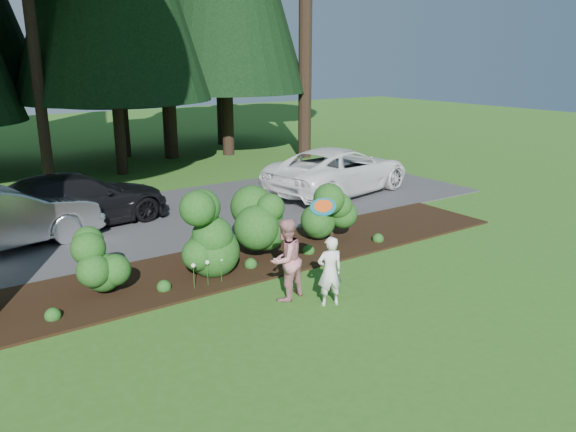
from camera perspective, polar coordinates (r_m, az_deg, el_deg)
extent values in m
plane|color=#30631C|center=(9.59, 0.15, -11.47)|extent=(80.00, 80.00, 0.00)
cube|color=black|center=(12.16, -8.65, -5.41)|extent=(16.00, 2.50, 0.05)
cube|color=#38383A|center=(15.91, -15.44, -0.68)|extent=(22.00, 6.00, 0.03)
sphere|color=#214716|center=(11.23, -17.88, -4.39)|extent=(1.08, 1.08, 1.08)
cylinder|color=black|center=(11.42, -17.66, -6.79)|extent=(0.08, 0.08, 0.30)
sphere|color=#214716|center=(11.56, -9.18, -1.78)|extent=(1.35, 1.35, 1.35)
cylinder|color=black|center=(11.82, -9.01, -5.41)|extent=(0.08, 0.08, 0.30)
sphere|color=#214716|center=(12.67, -2.41, -0.52)|extent=(1.26, 1.26, 1.26)
cylinder|color=black|center=(12.88, -2.37, -3.40)|extent=(0.08, 0.08, 0.30)
sphere|color=#214716|center=(13.55, 4.50, 0.07)|extent=(1.17, 1.17, 1.17)
cylinder|color=black|center=(13.72, 4.45, -2.20)|extent=(0.08, 0.08, 0.30)
cylinder|color=#214716|center=(11.12, -9.53, -6.28)|extent=(0.01, 0.01, 0.50)
sphere|color=white|center=(11.03, -9.60, -4.98)|extent=(0.09, 0.09, 0.09)
cylinder|color=#214716|center=(11.24, -8.15, -5.97)|extent=(0.01, 0.01, 0.50)
sphere|color=white|center=(11.14, -8.20, -4.68)|extent=(0.09, 0.09, 0.09)
cylinder|color=#214716|center=(11.37, -6.79, -5.67)|extent=(0.01, 0.01, 0.50)
sphere|color=white|center=(11.27, -6.84, -4.39)|extent=(0.09, 0.09, 0.09)
cylinder|color=black|center=(20.85, -24.79, 14.46)|extent=(0.50, 0.50, 8.75)
cylinder|color=black|center=(22.59, -17.82, 18.27)|extent=(0.50, 0.50, 11.20)
cylinder|color=black|center=(24.56, -11.41, 16.41)|extent=(0.50, 0.50, 9.45)
cylinder|color=black|center=(24.38, -4.34, 18.32)|extent=(0.50, 0.50, 10.85)
cylinder|color=black|center=(27.38, -1.82, 17.00)|extent=(0.50, 0.50, 9.80)
cylinder|color=black|center=(27.34, -17.70, 18.50)|extent=(0.50, 0.50, 11.90)
cylinder|color=black|center=(28.78, -7.28, 17.19)|extent=(0.50, 0.50, 10.15)
imported|color=white|center=(18.59, 5.21, 4.65)|extent=(5.81, 3.55, 1.51)
imported|color=black|center=(15.85, -20.69, 1.52)|extent=(5.12, 2.59, 1.43)
imported|color=white|center=(10.25, 4.27, -5.61)|extent=(0.55, 0.44, 1.31)
imported|color=#B21730|center=(10.43, -0.25, -4.45)|extent=(0.90, 0.79, 1.56)
cylinder|color=#176A7E|center=(9.79, 3.59, 0.93)|extent=(0.49, 0.44, 0.32)
cylinder|color=#FF5815|center=(9.79, 3.59, 1.02)|extent=(0.34, 0.31, 0.22)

